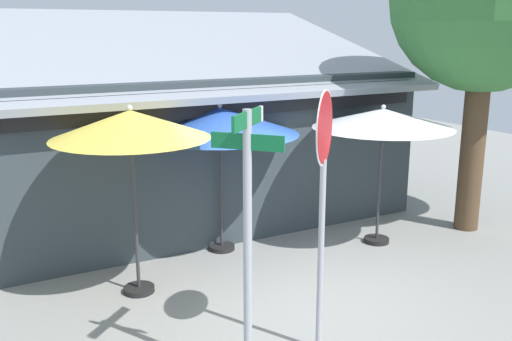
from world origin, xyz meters
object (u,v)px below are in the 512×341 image
at_px(stop_sign, 323,171).
at_px(patio_umbrella_ivory_right, 383,120).
at_px(street_sign_post, 248,224).
at_px(shade_tree, 497,2).
at_px(patio_umbrella_mustard_left, 130,126).
at_px(patio_umbrella_royal_blue_center, 220,122).

bearing_deg(stop_sign, patio_umbrella_ivory_right, 39.61).
bearing_deg(street_sign_post, shade_tree, 20.26).
distance_m(stop_sign, shade_tree, 5.84).
distance_m(street_sign_post, shade_tree, 6.91).
distance_m(stop_sign, patio_umbrella_mustard_left, 2.86).
distance_m(street_sign_post, patio_umbrella_mustard_left, 2.73).
bearing_deg(patio_umbrella_ivory_right, stop_sign, -140.39).
distance_m(patio_umbrella_royal_blue_center, patio_umbrella_ivory_right, 2.75).
xyz_separation_m(patio_umbrella_mustard_left, patio_umbrella_royal_blue_center, (1.75, 0.92, -0.20)).
relative_size(stop_sign, patio_umbrella_royal_blue_center, 1.18).
height_order(stop_sign, patio_umbrella_ivory_right, stop_sign).
bearing_deg(patio_umbrella_ivory_right, patio_umbrella_mustard_left, 178.99).
bearing_deg(patio_umbrella_mustard_left, stop_sign, -60.48).
relative_size(stop_sign, patio_umbrella_mustard_left, 1.13).
bearing_deg(shade_tree, stop_sign, -157.49).
xyz_separation_m(stop_sign, patio_umbrella_royal_blue_center, (0.34, 3.40, 0.05)).
distance_m(patio_umbrella_royal_blue_center, shade_tree, 5.27).
xyz_separation_m(street_sign_post, patio_umbrella_ivory_right, (3.92, 2.55, 0.43)).
relative_size(patio_umbrella_mustard_left, patio_umbrella_ivory_right, 1.10).
relative_size(street_sign_post, shade_tree, 0.50).
bearing_deg(patio_umbrella_mustard_left, street_sign_post, -81.47).
xyz_separation_m(patio_umbrella_ivory_right, shade_tree, (2.17, -0.30, 1.93)).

